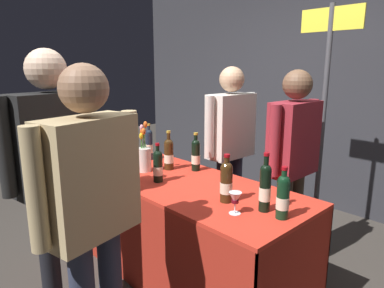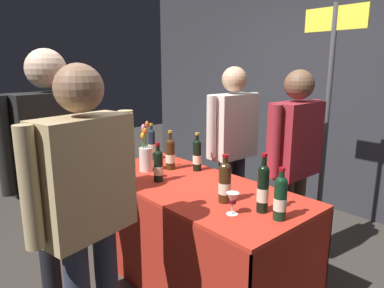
{
  "view_description": "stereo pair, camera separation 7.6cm",
  "coord_description": "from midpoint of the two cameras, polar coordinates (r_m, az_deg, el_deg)",
  "views": [
    {
      "loc": [
        1.73,
        -1.63,
        1.61
      ],
      "look_at": [
        0.0,
        0.0,
        1.07
      ],
      "focal_mm": 32.3,
      "sensor_mm": 36.0,
      "label": 1
    },
    {
      "loc": [
        1.78,
        -1.57,
        1.61
      ],
      "look_at": [
        0.0,
        0.0,
        1.07
      ],
      "focal_mm": 32.3,
      "sensor_mm": 36.0,
      "label": 2
    }
  ],
  "objects": [
    {
      "name": "ground_plane",
      "position": [
        2.87,
        -0.82,
        -21.29
      ],
      "size": [
        12.0,
        12.0,
        0.0
      ],
      "primitive_type": "plane",
      "color": "#38332D"
    },
    {
      "name": "back_partition",
      "position": [
        4.16,
        21.94,
        8.76
      ],
      "size": [
        6.38,
        0.12,
        2.76
      ],
      "primitive_type": "cube",
      "color": "#2D2D33",
      "rests_on": "ground_plane"
    },
    {
      "name": "tasting_table",
      "position": [
        2.61,
        -0.85,
        -11.44
      ],
      "size": [
        1.74,
        0.8,
        0.77
      ],
      "color": "red",
      "rests_on": "ground_plane"
    },
    {
      "name": "featured_wine_bottle",
      "position": [
        2.0,
        13.72,
        -8.36
      ],
      "size": [
        0.07,
        0.07,
        0.3
      ],
      "color": "black",
      "rests_on": "tasting_table"
    },
    {
      "name": "display_bottle_0",
      "position": [
        3.16,
        -7.78,
        -0.04
      ],
      "size": [
        0.07,
        0.07,
        0.33
      ],
      "color": "#192333",
      "rests_on": "tasting_table"
    },
    {
      "name": "display_bottle_1",
      "position": [
        2.07,
        10.94,
        -6.94
      ],
      "size": [
        0.07,
        0.07,
        0.36
      ],
      "color": "black",
      "rests_on": "tasting_table"
    },
    {
      "name": "display_bottle_2",
      "position": [
        2.85,
        -4.62,
        -1.59
      ],
      "size": [
        0.08,
        0.08,
        0.32
      ],
      "color": "#38230F",
      "rests_on": "tasting_table"
    },
    {
      "name": "display_bottle_3",
      "position": [
        2.18,
        4.7,
        -6.14
      ],
      "size": [
        0.08,
        0.08,
        0.31
      ],
      "color": "#38230F",
      "rests_on": "tasting_table"
    },
    {
      "name": "display_bottle_4",
      "position": [
        2.81,
        -0.15,
        -1.72
      ],
      "size": [
        0.07,
        0.07,
        0.32
      ],
      "color": "black",
      "rests_on": "tasting_table"
    },
    {
      "name": "display_bottle_5",
      "position": [
        2.55,
        -6.51,
        -3.57
      ],
      "size": [
        0.07,
        0.07,
        0.29
      ],
      "color": "black",
      "rests_on": "tasting_table"
    },
    {
      "name": "wine_glass_near_vendor",
      "position": [
        2.6,
        -10.87,
        -4.16
      ],
      "size": [
        0.07,
        0.07,
        0.12
      ],
      "color": "silver",
      "rests_on": "tasting_table"
    },
    {
      "name": "wine_glass_mid",
      "position": [
        2.02,
        6.06,
        -9.0
      ],
      "size": [
        0.08,
        0.08,
        0.13
      ],
      "color": "silver",
      "rests_on": "tasting_table"
    },
    {
      "name": "flower_vase",
      "position": [
        2.82,
        -8.66,
        -2.03
      ],
      "size": [
        0.11,
        0.11,
        0.41
      ],
      "color": "silver",
      "rests_on": "tasting_table"
    },
    {
      "name": "vendor_presenter",
      "position": [
        3.12,
        5.66,
        0.84
      ],
      "size": [
        0.22,
        0.62,
        1.6
      ],
      "rotation": [
        0.0,
        0.0,
        -1.59
      ],
      "color": "#2D3347",
      "rests_on": "ground_plane"
    },
    {
      "name": "vendor_assistant",
      "position": [
        2.74,
        15.54,
        -1.63
      ],
      "size": [
        0.22,
        0.6,
        1.58
      ],
      "rotation": [
        0.0,
        0.0,
        -1.57
      ],
      "color": "#4C4233",
      "rests_on": "ground_plane"
    },
    {
      "name": "taster_foreground_right",
      "position": [
        1.74,
        -17.49,
        -9.09
      ],
      "size": [
        0.3,
        0.61,
        1.62
      ],
      "rotation": [
        0.0,
        0.0,
        1.79
      ],
      "color": "#2D3347",
      "rests_on": "ground_plane"
    },
    {
      "name": "taster_foreground_left",
      "position": [
        2.28,
        -22.67,
        -2.69
      ],
      "size": [
        0.29,
        0.63,
        1.71
      ],
      "rotation": [
        0.0,
        0.0,
        1.74
      ],
      "color": "black",
      "rests_on": "ground_plane"
    },
    {
      "name": "booth_signpost",
      "position": [
        3.09,
        20.34,
        6.17
      ],
      "size": [
        0.51,
        0.04,
        2.09
      ],
      "color": "#47474C",
      "rests_on": "ground_plane"
    }
  ]
}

